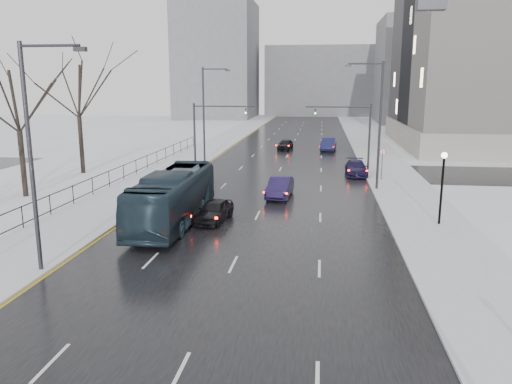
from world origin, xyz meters
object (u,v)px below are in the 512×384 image
at_px(tree_park_d, 26,198).
at_px(streetlight_r_mid, 377,119).
at_px(no_uturn_sign, 382,155).
at_px(sedan_right_distant, 328,144).
at_px(sedan_right_near, 280,187).
at_px(tree_park_e, 83,174).
at_px(mast_signal_right, 358,130).
at_px(sedan_right_far, 356,168).
at_px(streetlight_l_far, 206,110).
at_px(lamppost_r_mid, 443,178).
at_px(sedan_center_near, 214,211).
at_px(streetlight_l_near, 35,148).
at_px(sedan_center_far, 285,144).
at_px(bus, 173,197).
at_px(mast_signal_left, 205,128).

bearing_deg(tree_park_d, streetlight_r_mid, 13.01).
xyz_separation_m(no_uturn_sign, sedan_right_distant, (-4.35, 19.86, -1.47)).
bearing_deg(sedan_right_near, tree_park_e, 162.90).
height_order(mast_signal_right, sedan_right_far, mast_signal_right).
relative_size(streetlight_l_far, no_uturn_sign, 3.70).
height_order(lamppost_r_mid, sedan_right_distant, lamppost_r_mid).
bearing_deg(tree_park_e, mast_signal_right, 8.90).
relative_size(streetlight_l_far, sedan_center_near, 2.53).
bearing_deg(tree_park_e, no_uturn_sign, 0.00).
xyz_separation_m(streetlight_l_far, sedan_right_distant, (13.02, 11.86, -4.79)).
distance_m(streetlight_l_near, lamppost_r_mid, 21.78).
height_order(sedan_right_far, sedan_center_far, sedan_right_far).
relative_size(lamppost_r_mid, sedan_right_far, 0.92).
distance_m(streetlight_r_mid, no_uturn_sign, 5.30).
distance_m(no_uturn_sign, sedan_right_near, 11.27).
xyz_separation_m(streetlight_l_far, mast_signal_right, (15.49, -4.00, -1.51)).
bearing_deg(tree_park_d, lamppost_r_mid, -7.91).
bearing_deg(streetlight_l_near, lamppost_r_mid, 27.55).
height_order(sedan_right_near, sedan_center_far, sedan_right_near).
height_order(tree_park_e, bus, tree_park_e).
xyz_separation_m(tree_park_d, sedan_center_near, (15.34, -4.75, 0.71)).
height_order(no_uturn_sign, sedan_right_distant, no_uturn_sign).
bearing_deg(streetlight_r_mid, sedan_right_distant, 97.91).
distance_m(no_uturn_sign, sedan_right_distant, 20.38).
bearing_deg(mast_signal_right, sedan_right_near, -118.80).
distance_m(streetlight_l_near, sedan_right_distant, 46.00).
xyz_separation_m(sedan_right_near, sedan_center_far, (-1.59, 27.59, -0.06)).
bearing_deg(no_uturn_sign, bus, -132.29).
height_order(tree_park_e, sedan_right_far, tree_park_e).
xyz_separation_m(mast_signal_left, bus, (2.53, -19.39, -2.48)).
bearing_deg(sedan_center_near, lamppost_r_mid, 10.42).
distance_m(tree_park_e, sedan_center_far, 26.67).
distance_m(tree_park_e, sedan_right_distant, 30.44).
xyz_separation_m(tree_park_d, mast_signal_left, (10.47, 14.00, 4.11)).
bearing_deg(streetlight_l_near, streetlight_l_far, 90.00).
bearing_deg(sedan_center_near, streetlight_r_mid, 52.57).
bearing_deg(streetlight_r_mid, sedan_center_near, -134.68).
bearing_deg(streetlight_l_far, bus, -81.81).
relative_size(sedan_center_near, sedan_right_far, 0.85).
bearing_deg(bus, mast_signal_right, 57.26).
relative_size(streetlight_r_mid, sedan_right_distant, 2.08).
bearing_deg(mast_signal_right, no_uturn_sign, -64.89).
bearing_deg(streetlight_l_far, no_uturn_sign, -24.73).
bearing_deg(sedan_center_near, no_uturn_sign, 58.92).
height_order(streetlight_l_far, sedan_center_near, streetlight_l_far).
bearing_deg(sedan_center_far, bus, -89.18).
xyz_separation_m(no_uturn_sign, sedan_center_near, (-11.66, -14.75, -1.59)).
bearing_deg(sedan_right_near, no_uturn_sign, 46.96).
bearing_deg(sedan_center_near, streetlight_l_far, 111.33).
bearing_deg(tree_park_e, lamppost_r_mid, -25.62).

